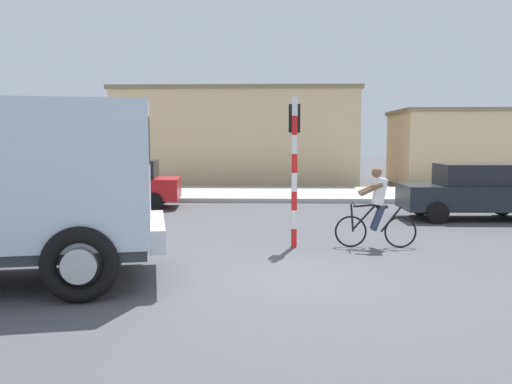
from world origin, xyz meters
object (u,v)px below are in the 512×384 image
(traffic_light_pole, at_px, (295,151))
(cyclist, at_px, (377,207))
(car_red_near, at_px, (474,191))
(car_white_mid, at_px, (120,184))

(traffic_light_pole, bearing_deg, cyclist, -2.15)
(traffic_light_pole, height_order, car_red_near, traffic_light_pole)
(car_red_near, distance_m, car_white_mid, 11.10)
(traffic_light_pole, bearing_deg, car_white_mid, 131.26)
(car_white_mid, bearing_deg, car_red_near, -11.45)
(cyclist, height_order, car_white_mid, cyclist)
(car_red_near, bearing_deg, cyclist, -130.14)
(cyclist, height_order, car_red_near, cyclist)
(car_red_near, height_order, car_white_mid, same)
(cyclist, relative_size, car_white_mid, 0.42)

